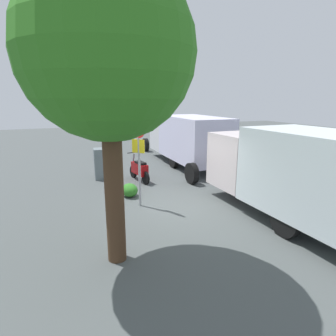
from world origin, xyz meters
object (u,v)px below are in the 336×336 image
object	(u,v)px
box_truck_near	(299,171)
street_tree	(108,55)
box_truck_far	(186,137)
utility_cabinet	(99,164)
bike_rack_hoop	(112,191)
stop_sign	(138,146)
motorcycle	(139,170)

from	to	relation	value
box_truck_near	street_tree	bearing A→B (deg)	89.07
box_truck_far	box_truck_near	bearing A→B (deg)	178.62
street_tree	utility_cabinet	distance (m)	7.83
box_truck_near	bike_rack_hoop	world-z (taller)	box_truck_near
box_truck_near	utility_cabinet	distance (m)	8.29
box_truck_far	stop_sign	xyz separation A→B (m)	(-5.19, 4.19, 0.52)
stop_sign	box_truck_far	bearing A→B (deg)	-38.94
box_truck_near	bike_rack_hoop	bearing A→B (deg)	41.61
motorcycle	street_tree	world-z (taller)	street_tree
box_truck_far	bike_rack_hoop	distance (m)	6.02
box_truck_far	utility_cabinet	bearing A→B (deg)	105.34
motorcycle	street_tree	xyz separation A→B (m)	(-5.80, 2.26, 3.82)
stop_sign	utility_cabinet	size ratio (longest dim) A/B	2.23
box_truck_near	box_truck_far	world-z (taller)	box_truck_near
motorcycle	bike_rack_hoop	world-z (taller)	motorcycle
stop_sign	bike_rack_hoop	bearing A→B (deg)	17.52
motorcycle	utility_cabinet	distance (m)	1.92
box_truck_far	street_tree	size ratio (longest dim) A/B	1.37
bike_rack_hoop	motorcycle	bearing A→B (deg)	-55.48
motorcycle	stop_sign	distance (m)	3.35
motorcycle	stop_sign	size ratio (longest dim) A/B	0.59
box_truck_near	box_truck_far	distance (m)	8.13
street_tree	bike_rack_hoop	distance (m)	6.53
stop_sign	bike_rack_hoop	xyz separation A→B (m)	(1.87, 0.59, -2.04)
utility_cabinet	street_tree	bearing A→B (deg)	174.30
box_truck_near	motorcycle	xyz separation A→B (m)	(5.79, 2.99, -1.02)
bike_rack_hoop	street_tree	bearing A→B (deg)	170.31
box_truck_far	utility_cabinet	xyz separation A→B (m)	(-1.24, 4.92, -0.83)
street_tree	stop_sign	bearing A→B (deg)	-25.66
stop_sign	utility_cabinet	xyz separation A→B (m)	(3.95, 0.72, -1.36)
box_truck_near	motorcycle	bearing A→B (deg)	26.25
street_tree	bike_rack_hoop	size ratio (longest dim) A/B	7.14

